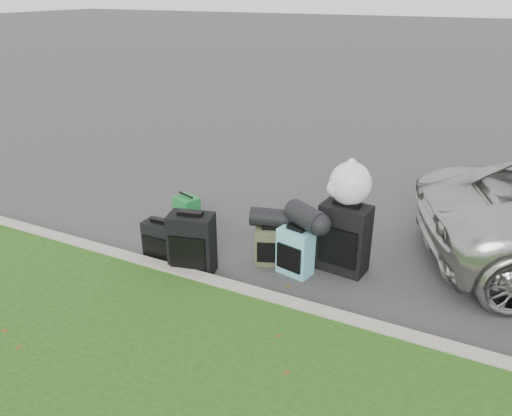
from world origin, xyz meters
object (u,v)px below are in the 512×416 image
at_px(suitcase_small_black, 162,242).
at_px(suitcase_large_black_right, 344,238).
at_px(suitcase_olive, 269,246).
at_px(suitcase_teal, 295,252).
at_px(suitcase_large_black_left, 192,244).
at_px(tote_navy, 272,223).
at_px(tote_green, 187,210).

height_order(suitcase_small_black, suitcase_large_black_right, suitcase_large_black_right).
distance_m(suitcase_small_black, suitcase_olive, 1.35).
relative_size(suitcase_small_black, suitcase_teal, 0.94).
distance_m(suitcase_small_black, suitcase_large_black_right, 2.26).
relative_size(suitcase_large_black_left, suitcase_large_black_right, 0.89).
bearing_deg(tote_navy, suitcase_olive, -69.43).
distance_m(suitcase_large_black_left, suitcase_large_black_right, 1.83).
height_order(suitcase_olive, suitcase_large_black_right, suitcase_large_black_right).
bearing_deg(suitcase_teal, suitcase_olive, -178.62).
bearing_deg(tote_green, suitcase_large_black_left, -34.24).
distance_m(suitcase_small_black, suitcase_large_black_left, 0.50).
height_order(suitcase_large_black_left, suitcase_large_black_right, suitcase_large_black_right).
bearing_deg(tote_green, suitcase_small_black, -52.05).
relative_size(tote_green, tote_navy, 1.19).
bearing_deg(suitcase_large_black_right, tote_navy, 163.35).
bearing_deg(suitcase_teal, tote_green, 174.50).
relative_size(suitcase_olive, tote_navy, 1.48).
relative_size(suitcase_olive, suitcase_large_black_right, 0.56).
bearing_deg(suitcase_teal, suitcase_large_black_left, -142.42).
xyz_separation_m(suitcase_olive, tote_green, (-1.61, 0.56, -0.05)).
xyz_separation_m(suitcase_large_black_right, tote_green, (-2.48, 0.29, -0.24)).
relative_size(suitcase_teal, tote_navy, 1.80).
height_order(suitcase_small_black, suitcase_teal, suitcase_teal).
bearing_deg(suitcase_large_black_left, suitcase_small_black, 161.37).
height_order(suitcase_olive, tote_green, suitcase_olive).
height_order(suitcase_small_black, tote_green, suitcase_small_black).
relative_size(suitcase_teal, suitcase_large_black_right, 0.68).
relative_size(suitcase_small_black, tote_green, 1.42).
xyz_separation_m(suitcase_small_black, tote_navy, (0.90, 1.33, -0.11)).
relative_size(suitcase_large_black_left, suitcase_olive, 1.60).
height_order(suitcase_large_black_left, tote_green, suitcase_large_black_left).
distance_m(suitcase_large_black_left, suitcase_teal, 1.24).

